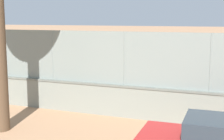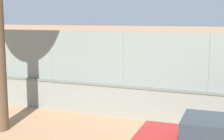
{
  "view_description": "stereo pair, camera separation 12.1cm",
  "coord_description": "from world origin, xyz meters",
  "px_view_note": "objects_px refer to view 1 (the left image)",
  "views": [
    {
      "loc": [
        -5.38,
        24.11,
        4.12
      ],
      "look_at": [
        1.41,
        6.27,
        1.1
      ],
      "focal_mm": 53.6,
      "sensor_mm": 36.0,
      "label": 1
    },
    {
      "loc": [
        -5.49,
        24.06,
        4.12
      ],
      "look_at": [
        1.41,
        6.27,
        1.1
      ],
      "focal_mm": 53.6,
      "sensor_mm": 36.0,
      "label": 2
    }
  ],
  "objects_px": {
    "player_crossing_court": "(100,63)",
    "spare_ball_by_wall": "(105,103)",
    "player_at_service_line": "(135,67)",
    "sports_ball": "(120,79)",
    "courtside_bench": "(17,88)",
    "player_foreground_swinging": "(144,63)"
  },
  "relations": [
    {
      "from": "player_crossing_court",
      "to": "spare_ball_by_wall",
      "type": "bearing_deg",
      "value": 114.48
    },
    {
      "from": "player_at_service_line",
      "to": "sports_ball",
      "type": "bearing_deg",
      "value": -21.96
    },
    {
      "from": "sports_ball",
      "to": "courtside_bench",
      "type": "xyz_separation_m",
      "value": [
        3.52,
        6.3,
        0.42
      ]
    },
    {
      "from": "courtside_bench",
      "to": "player_foreground_swinging",
      "type": "bearing_deg",
      "value": -118.14
    },
    {
      "from": "player_foreground_swinging",
      "to": "courtside_bench",
      "type": "xyz_separation_m",
      "value": [
        4.54,
        8.49,
        -0.41
      ]
    },
    {
      "from": "player_foreground_swinging",
      "to": "sports_ball",
      "type": "height_order",
      "value": "player_foreground_swinging"
    },
    {
      "from": "spare_ball_by_wall",
      "to": "courtside_bench",
      "type": "bearing_deg",
      "value": -1.02
    },
    {
      "from": "player_foreground_swinging",
      "to": "spare_ball_by_wall",
      "type": "bearing_deg",
      "value": 93.06
    },
    {
      "from": "player_at_service_line",
      "to": "courtside_bench",
      "type": "xyz_separation_m",
      "value": [
        4.68,
        5.83,
        -0.5
      ]
    },
    {
      "from": "sports_ball",
      "to": "courtside_bench",
      "type": "distance_m",
      "value": 7.23
    },
    {
      "from": "spare_ball_by_wall",
      "to": "player_foreground_swinging",
      "type": "bearing_deg",
      "value": -86.94
    },
    {
      "from": "player_crossing_court",
      "to": "sports_ball",
      "type": "bearing_deg",
      "value": 156.98
    },
    {
      "from": "player_at_service_line",
      "to": "courtside_bench",
      "type": "height_order",
      "value": "player_at_service_line"
    },
    {
      "from": "player_crossing_court",
      "to": "sports_ball",
      "type": "distance_m",
      "value": 2.14
    },
    {
      "from": "sports_ball",
      "to": "player_foreground_swinging",
      "type": "bearing_deg",
      "value": -115.01
    },
    {
      "from": "spare_ball_by_wall",
      "to": "player_at_service_line",
      "type": "bearing_deg",
      "value": -86.96
    },
    {
      "from": "player_at_service_line",
      "to": "spare_ball_by_wall",
      "type": "distance_m",
      "value": 5.99
    },
    {
      "from": "player_crossing_court",
      "to": "player_at_service_line",
      "type": "height_order",
      "value": "player_crossing_court"
    },
    {
      "from": "player_crossing_court",
      "to": "sports_ball",
      "type": "relative_size",
      "value": 21.15
    },
    {
      "from": "player_foreground_swinging",
      "to": "player_crossing_court",
      "type": "height_order",
      "value": "player_crossing_court"
    },
    {
      "from": "player_crossing_court",
      "to": "sports_ball",
      "type": "xyz_separation_m",
      "value": [
        -1.77,
        0.75,
        -0.93
      ]
    },
    {
      "from": "courtside_bench",
      "to": "spare_ball_by_wall",
      "type": "bearing_deg",
      "value": 178.98
    }
  ]
}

